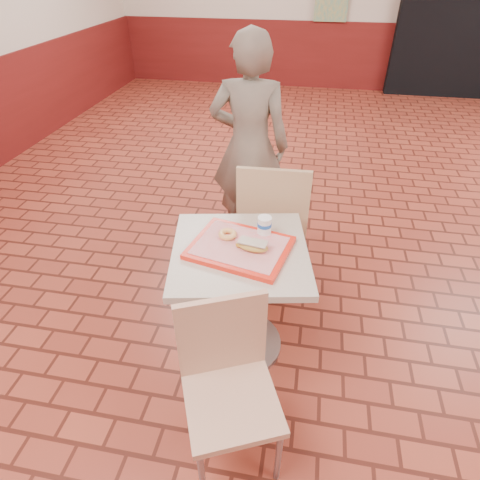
% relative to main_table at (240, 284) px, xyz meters
% --- Properties ---
extents(room_shell, '(8.01, 10.01, 3.01)m').
position_rel_main_table_xyz_m(room_shell, '(0.97, 0.68, 1.03)').
color(room_shell, maroon).
rests_on(room_shell, ground).
extents(wainscot_band, '(8.00, 10.00, 1.00)m').
position_rel_main_table_xyz_m(wainscot_band, '(0.97, 0.68, 0.03)').
color(wainscot_band, '#5B1311').
rests_on(wainscot_band, ground).
extents(corridor_doorway, '(1.60, 0.22, 2.20)m').
position_rel_main_table_xyz_m(corridor_doorway, '(2.17, 5.56, 0.63)').
color(corridor_doorway, black).
rests_on(corridor_doorway, ground).
extents(main_table, '(0.67, 0.67, 0.70)m').
position_rel_main_table_xyz_m(main_table, '(0.00, 0.00, 0.00)').
color(main_table, '#B2A48F').
rests_on(main_table, ground).
extents(chair_main_front, '(0.50, 0.50, 0.82)m').
position_rel_main_table_xyz_m(chair_main_front, '(0.05, -0.56, -0.02)').
color(chair_main_front, tan).
rests_on(chair_main_front, ground).
extents(chair_main_back, '(0.44, 0.44, 0.92)m').
position_rel_main_table_xyz_m(chair_main_back, '(0.10, 0.59, 0.04)').
color(chair_main_back, tan).
rests_on(chair_main_back, ground).
extents(customer, '(0.58, 0.39, 1.55)m').
position_rel_main_table_xyz_m(customer, '(-0.14, 1.11, 0.30)').
color(customer, '#736859').
rests_on(customer, ground).
extents(serving_tray, '(0.47, 0.36, 0.03)m').
position_rel_main_table_xyz_m(serving_tray, '(-0.00, 0.00, 0.24)').
color(serving_tray, red).
rests_on(serving_tray, main_table).
extents(ring_donut, '(0.10, 0.10, 0.03)m').
position_rel_main_table_xyz_m(ring_donut, '(-0.07, 0.06, 0.27)').
color(ring_donut, '#F0A857').
rests_on(ring_donut, serving_tray).
extents(long_john_donut, '(0.17, 0.10, 0.05)m').
position_rel_main_table_xyz_m(long_john_donut, '(0.06, -0.02, 0.28)').
color(long_john_donut, '#BC9037').
rests_on(long_john_donut, serving_tray).
extents(paper_cup, '(0.07, 0.07, 0.09)m').
position_rel_main_table_xyz_m(paper_cup, '(0.10, 0.13, 0.31)').
color(paper_cup, white).
rests_on(paper_cup, serving_tray).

